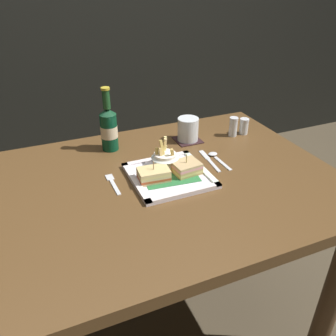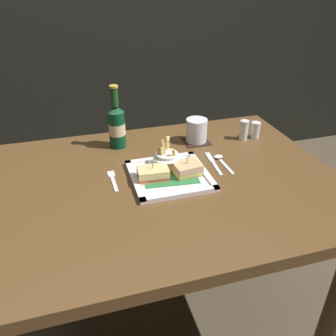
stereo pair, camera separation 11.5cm
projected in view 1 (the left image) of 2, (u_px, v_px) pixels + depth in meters
ground_plane at (167, 319)px, 1.52m from camera, size 6.00×6.00×0.00m
dining_table at (167, 209)px, 1.22m from camera, size 1.15×0.87×0.72m
square_plate at (169, 176)px, 1.17m from camera, size 0.26×0.26×0.02m
sandwich_half_left at (154, 175)px, 1.13m from camera, size 0.11×0.07×0.07m
sandwich_half_right at (187, 168)px, 1.17m from camera, size 0.09×0.08×0.07m
fries_cup at (165, 157)px, 1.19m from camera, size 0.10×0.10×0.11m
beer_bottle at (109, 128)px, 1.31m from camera, size 0.06×0.06×0.24m
drink_coaster at (188, 140)px, 1.42m from camera, size 0.10×0.10×0.00m
water_glass at (188, 130)px, 1.40m from camera, size 0.08×0.08×0.09m
fork at (113, 183)px, 1.14m from camera, size 0.02×0.13×0.00m
knife at (209, 160)px, 1.28m from camera, size 0.03×0.17×0.00m
spoon at (215, 156)px, 1.29m from camera, size 0.03×0.14×0.01m
salt_shaker at (233, 128)px, 1.44m from camera, size 0.04×0.04×0.08m
pepper_shaker at (244, 127)px, 1.46m from camera, size 0.04×0.04×0.07m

